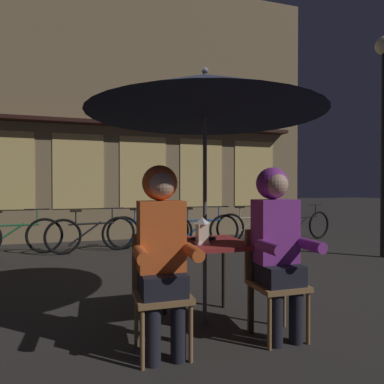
{
  "coord_description": "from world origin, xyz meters",
  "views": [
    {
      "loc": [
        -0.95,
        -2.82,
        1.23
      ],
      "look_at": [
        0.0,
        0.41,
        1.18
      ],
      "focal_mm": 30.84,
      "sensor_mm": 36.0,
      "label": 1
    }
  ],
  "objects_px": {
    "patio_umbrella": "(205,95)",
    "bicycle_furthest": "(303,225)",
    "bicycle_third": "(149,231)",
    "bicycle_fifth": "(252,227)",
    "person_left_hooded": "(162,239)",
    "person_right_hooded": "(277,234)",
    "bicycle_second": "(92,234)",
    "lantern": "(202,230)",
    "book": "(204,238)",
    "cafe_table": "(205,253)",
    "chair_right": "(273,276)",
    "bicycle_nearest": "(14,236)",
    "chair_left": "(160,285)",
    "street_lamp": "(384,103)",
    "bicycle_fourth": "(201,230)"
  },
  "relations": [
    {
      "from": "patio_umbrella",
      "to": "bicycle_furthest",
      "type": "bearing_deg",
      "value": 45.65
    },
    {
      "from": "bicycle_third",
      "to": "bicycle_fifth",
      "type": "height_order",
      "value": "same"
    },
    {
      "from": "person_left_hooded",
      "to": "person_right_hooded",
      "type": "xyz_separation_m",
      "value": [
        0.96,
        0.0,
        0.0
      ]
    },
    {
      "from": "patio_umbrella",
      "to": "bicycle_second",
      "type": "bearing_deg",
      "value": 105.43
    },
    {
      "from": "lantern",
      "to": "book",
      "type": "height_order",
      "value": "lantern"
    },
    {
      "from": "cafe_table",
      "to": "book",
      "type": "distance_m",
      "value": 0.16
    },
    {
      "from": "bicycle_furthest",
      "to": "book",
      "type": "xyz_separation_m",
      "value": [
        -3.68,
        -3.68,
        0.41
      ]
    },
    {
      "from": "lantern",
      "to": "chair_right",
      "type": "height_order",
      "value": "lantern"
    },
    {
      "from": "bicycle_nearest",
      "to": "book",
      "type": "distance_m",
      "value": 4.45
    },
    {
      "from": "patio_umbrella",
      "to": "lantern",
      "type": "distance_m",
      "value": 1.2
    },
    {
      "from": "chair_left",
      "to": "street_lamp",
      "type": "relative_size",
      "value": 0.22
    },
    {
      "from": "cafe_table",
      "to": "bicycle_fifth",
      "type": "relative_size",
      "value": 0.44
    },
    {
      "from": "patio_umbrella",
      "to": "chair_right",
      "type": "xyz_separation_m",
      "value": [
        0.48,
        -0.37,
        -1.57
      ]
    },
    {
      "from": "person_right_hooded",
      "to": "chair_right",
      "type": "bearing_deg",
      "value": 90.0
    },
    {
      "from": "cafe_table",
      "to": "chair_right",
      "type": "distance_m",
      "value": 0.62
    },
    {
      "from": "street_lamp",
      "to": "book",
      "type": "height_order",
      "value": "street_lamp"
    },
    {
      "from": "bicycle_fourth",
      "to": "bicycle_furthest",
      "type": "xyz_separation_m",
      "value": [
        2.55,
        0.1,
        0.0
      ]
    },
    {
      "from": "chair_right",
      "to": "patio_umbrella",
      "type": "bearing_deg",
      "value": 142.45
    },
    {
      "from": "lantern",
      "to": "person_left_hooded",
      "type": "height_order",
      "value": "person_left_hooded"
    },
    {
      "from": "person_left_hooded",
      "to": "chair_right",
      "type": "bearing_deg",
      "value": 3.39
    },
    {
      "from": "chair_right",
      "to": "chair_left",
      "type": "bearing_deg",
      "value": 180.0
    },
    {
      "from": "chair_right",
      "to": "bicycle_nearest",
      "type": "xyz_separation_m",
      "value": [
        -2.86,
        4.2,
        -0.14
      ]
    },
    {
      "from": "lantern",
      "to": "bicycle_second",
      "type": "bearing_deg",
      "value": 104.1
    },
    {
      "from": "bicycle_fifth",
      "to": "bicycle_furthest",
      "type": "height_order",
      "value": "same"
    },
    {
      "from": "patio_umbrella",
      "to": "bicycle_nearest",
      "type": "xyz_separation_m",
      "value": [
        -2.38,
        3.83,
        -1.71
      ]
    },
    {
      "from": "patio_umbrella",
      "to": "bicycle_nearest",
      "type": "height_order",
      "value": "patio_umbrella"
    },
    {
      "from": "bicycle_second",
      "to": "bicycle_fourth",
      "type": "bearing_deg",
      "value": -0.24
    },
    {
      "from": "cafe_table",
      "to": "bicycle_fourth",
      "type": "distance_m",
      "value": 3.87
    },
    {
      "from": "bicycle_third",
      "to": "bicycle_furthest",
      "type": "relative_size",
      "value": 1.02
    },
    {
      "from": "bicycle_second",
      "to": "bicycle_fifth",
      "type": "height_order",
      "value": "same"
    },
    {
      "from": "lantern",
      "to": "bicycle_third",
      "type": "height_order",
      "value": "lantern"
    },
    {
      "from": "patio_umbrella",
      "to": "person_left_hooded",
      "type": "xyz_separation_m",
      "value": [
        -0.48,
        -0.43,
        -1.21
      ]
    },
    {
      "from": "bicycle_nearest",
      "to": "bicycle_second",
      "type": "relative_size",
      "value": 1.01
    },
    {
      "from": "chair_left",
      "to": "bicycle_nearest",
      "type": "distance_m",
      "value": 4.61
    },
    {
      "from": "bicycle_second",
      "to": "bicycle_third",
      "type": "xyz_separation_m",
      "value": [
        1.11,
        0.13,
        0.0
      ]
    },
    {
      "from": "cafe_table",
      "to": "street_lamp",
      "type": "height_order",
      "value": "street_lamp"
    },
    {
      "from": "chair_left",
      "to": "bicycle_second",
      "type": "xyz_separation_m",
      "value": [
        -0.54,
        4.06,
        -0.14
      ]
    },
    {
      "from": "chair_right",
      "to": "bicycle_nearest",
      "type": "relative_size",
      "value": 0.52
    },
    {
      "from": "bicycle_third",
      "to": "bicycle_nearest",
      "type": "bearing_deg",
      "value": -179.97
    },
    {
      "from": "patio_umbrella",
      "to": "bicycle_second",
      "type": "height_order",
      "value": "patio_umbrella"
    },
    {
      "from": "chair_left",
      "to": "street_lamp",
      "type": "height_order",
      "value": "street_lamp"
    },
    {
      "from": "street_lamp",
      "to": "book",
      "type": "relative_size",
      "value": 19.4
    },
    {
      "from": "bicycle_second",
      "to": "bicycle_fourth",
      "type": "distance_m",
      "value": 2.18
    },
    {
      "from": "person_left_hooded",
      "to": "bicycle_furthest",
      "type": "xyz_separation_m",
      "value": [
        4.18,
        4.21,
        -0.5
      ]
    },
    {
      "from": "chair_left",
      "to": "cafe_table",
      "type": "bearing_deg",
      "value": 37.55
    },
    {
      "from": "street_lamp",
      "to": "chair_right",
      "type": "bearing_deg",
      "value": -147.98
    },
    {
      "from": "bicycle_third",
      "to": "bicycle_furthest",
      "type": "height_order",
      "value": "same"
    },
    {
      "from": "bicycle_fourth",
      "to": "book",
      "type": "height_order",
      "value": "bicycle_fourth"
    },
    {
      "from": "bicycle_nearest",
      "to": "bicycle_fifth",
      "type": "height_order",
      "value": "same"
    },
    {
      "from": "lantern",
      "to": "street_lamp",
      "type": "xyz_separation_m",
      "value": [
        3.99,
        1.9,
        1.85
      ]
    }
  ]
}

